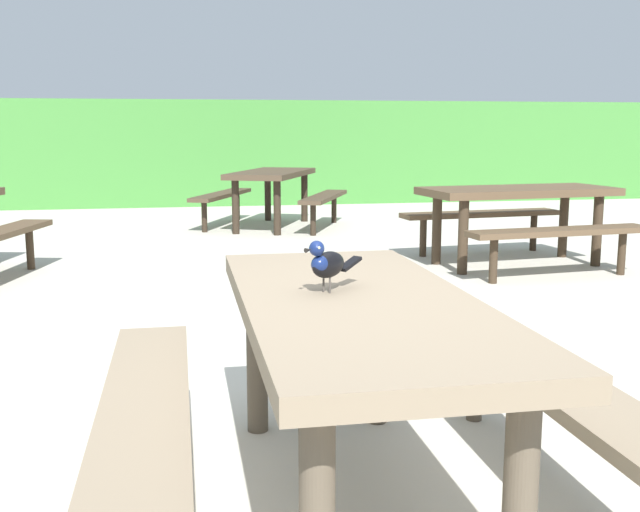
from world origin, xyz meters
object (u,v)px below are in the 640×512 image
object	(u,v)px
picnic_table_foreground	(357,349)
picnic_table_mid_right	(517,207)
bird_grackle	(326,263)
picnic_table_mid_left	(272,185)

from	to	relation	value
picnic_table_foreground	picnic_table_mid_right	xyz separation A→B (m)	(2.56, 4.22, 0.00)
bird_grackle	picnic_table_mid_left	distance (m)	7.37
picnic_table_foreground	picnic_table_mid_right	size ratio (longest dim) A/B	0.96
bird_grackle	picnic_table_foreground	bearing A→B (deg)	-36.85
bird_grackle	picnic_table_mid_left	xyz separation A→B (m)	(0.71, 7.33, -0.29)
picnic_table_mid_left	picnic_table_mid_right	size ratio (longest dim) A/B	1.18
picnic_table_foreground	bird_grackle	bearing A→B (deg)	143.15
picnic_table_foreground	bird_grackle	world-z (taller)	bird_grackle
picnic_table_foreground	picnic_table_mid_right	distance (m)	4.93
bird_grackle	picnic_table_mid_left	size ratio (longest dim) A/B	0.11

